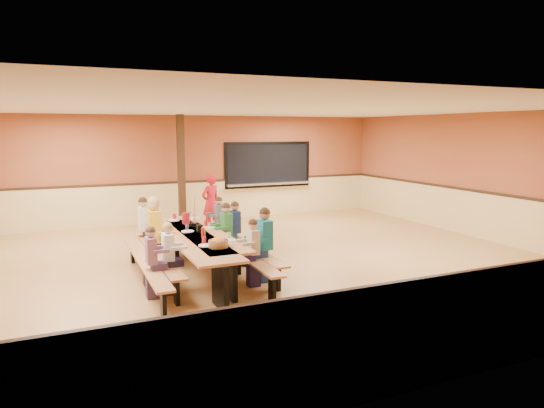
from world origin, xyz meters
name	(u,v)px	position (x,y,z in m)	size (l,w,h in m)	color
ground	(246,264)	(0.00, 0.00, 0.00)	(12.00, 12.00, 0.00)	#9F703C
room_envelope	(246,230)	(0.00, 0.00, 0.69)	(12.04, 10.04, 3.02)	#994E2C
kitchen_pass_through	(268,167)	(2.60, 4.96, 1.49)	(2.78, 0.28, 1.38)	black
structural_post	(181,171)	(-0.20, 4.40, 1.50)	(0.18, 0.18, 3.00)	#301E10
cafeteria_table_main	(202,243)	(-0.89, -0.07, 0.53)	(1.91, 3.70, 0.74)	#B97849
cafeteria_table_second	(193,250)	(-1.17, -0.51, 0.53)	(1.91, 3.70, 0.74)	#B97849
seated_child_white_left	(169,259)	(-1.72, -1.10, 0.57)	(0.34, 0.27, 1.14)	silver
seated_adult_yellow	(155,236)	(-1.72, 0.10, 0.69)	(0.46, 0.37, 1.39)	gold
seated_child_grey_left	(144,228)	(-1.72, 1.32, 0.62)	(0.38, 0.31, 1.23)	silver
seated_child_teal_right	(265,245)	(-0.07, -1.11, 0.63)	(0.40, 0.32, 1.27)	#187287
seated_child_navy_right	(235,231)	(-0.07, 0.43, 0.58)	(0.35, 0.28, 1.17)	#17244E
seated_child_char_right	(219,223)	(-0.07, 1.48, 0.57)	(0.33, 0.27, 1.13)	#50545A
seated_child_purple_sec	(152,263)	(-2.00, -1.20, 0.56)	(0.32, 0.27, 1.12)	#7E5374
seated_child_green_sec	(226,235)	(-0.35, 0.13, 0.60)	(0.36, 0.30, 1.20)	#2A6D31
seated_child_tan_sec	(253,253)	(-0.35, -1.27, 0.56)	(0.33, 0.27, 1.12)	beige
standing_woman	(211,203)	(0.28, 3.30, 0.74)	(0.54, 0.36, 1.49)	red
punch_pitcher	(186,218)	(-0.97, 0.80, 0.85)	(0.16, 0.16, 0.22)	#AF1721
chip_bowl	(218,243)	(-0.97, -1.36, 0.81)	(0.32, 0.32, 0.15)	orange
napkin_dispenser	(200,228)	(-0.92, -0.06, 0.80)	(0.10, 0.14, 0.13)	black
condiment_mustard	(204,232)	(-0.97, -0.48, 0.82)	(0.06, 0.06, 0.17)	yellow
condiment_ketchup	(203,233)	(-1.00, -0.55, 0.82)	(0.06, 0.06, 0.17)	#B2140F
table_paddle	(195,219)	(-0.87, 0.51, 0.88)	(0.16, 0.16, 0.56)	black
place_settings	(202,229)	(-0.89, -0.07, 0.80)	(0.65, 3.30, 0.11)	beige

